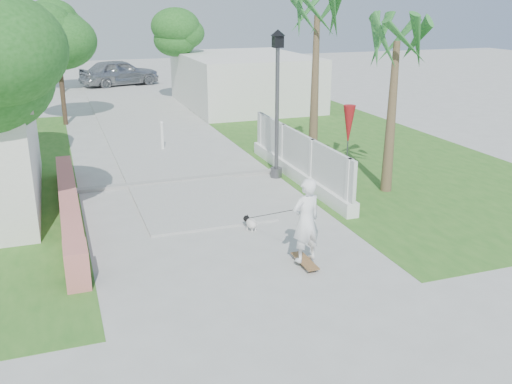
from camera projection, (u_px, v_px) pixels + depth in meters
name	position (u px, v px, depth m)	size (l,w,h in m)	color
ground	(243.00, 263.00, 11.92)	(90.00, 90.00, 0.00)	#B7B7B2
path_strip	(123.00, 105.00, 29.77)	(3.20, 36.00, 0.06)	#B7B7B2
curb	(181.00, 180.00, 17.26)	(6.50, 0.25, 0.10)	#999993
grass_right	(354.00, 148.00, 21.28)	(8.00, 20.00, 0.01)	#306921
pink_wall	(70.00, 212.00, 13.95)	(0.45, 8.20, 0.80)	#CA6D67
lattice_fence	(298.00, 163.00, 17.29)	(0.35, 7.00, 1.50)	white
building_right	(244.00, 80.00, 29.48)	(6.00, 8.00, 2.60)	silver
street_lamp	(277.00, 99.00, 16.98)	(0.44, 0.44, 4.44)	#59595E
bollard	(162.00, 135.00, 20.73)	(0.14, 0.14, 1.09)	white
patio_umbrella	(349.00, 126.00, 16.92)	(0.36, 0.36, 2.30)	#59595E
tree_path_left	(57.00, 35.00, 24.03)	(3.40, 3.40, 5.23)	#4C3826
tree_path_right	(181.00, 35.00, 29.67)	(3.00, 3.00, 4.79)	#4C3826
tree_path_far	(57.00, 26.00, 33.03)	(3.20, 3.20, 5.17)	#4C3826
palm_far	(317.00, 25.00, 17.75)	(1.80, 1.80, 5.30)	brown
palm_near	(396.00, 50.00, 15.23)	(1.80, 1.80, 4.70)	brown
skateboarder	(289.00, 218.00, 11.98)	(0.79, 2.81, 1.88)	olive
dog	(250.00, 223.00, 13.59)	(0.35, 0.49, 0.35)	white
parked_car	(119.00, 72.00, 36.49)	(2.00, 4.98, 1.70)	#B1B5B9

